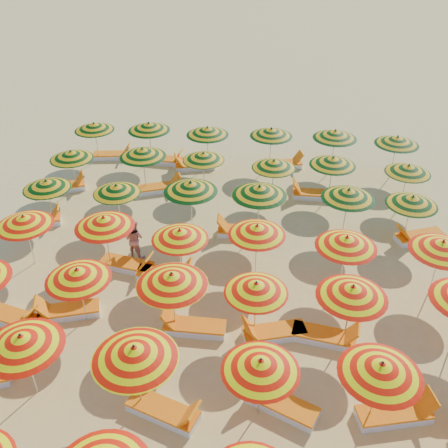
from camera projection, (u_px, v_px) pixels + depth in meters
The scene contains 54 objects.
ground at pixel (222, 275), 15.81m from camera, with size 120.00×120.00×0.00m, color #DCBE61.
umbrella_7 at pixel (22, 341), 11.12m from camera, with size 2.29×2.29×1.97m.
umbrella_8 at pixel (134, 353), 10.75m from camera, with size 2.35×2.35×2.05m.
umbrella_9 at pixel (261, 365), 10.69m from camera, with size 2.01×2.01×1.85m.
umbrella_10 at pixel (381, 369), 10.52m from camera, with size 2.37×2.37×1.93m.
umbrella_13 at pixel (78, 274), 13.23m from camera, with size 1.97×1.97×1.87m.
umbrella_14 at pixel (172, 279), 12.86m from camera, with size 2.18×2.18×2.01m.
umbrella_15 at pixel (256, 288), 12.88m from camera, with size 1.77×1.77×1.80m.
umbrella_16 at pixel (352, 291), 12.56m from camera, with size 2.04×2.04×1.94m.
umbrella_18 at pixel (24, 221), 15.40m from camera, with size 1.97×1.97×1.88m.
umbrella_19 at pixel (104, 222), 15.23m from camera, with size 1.88×1.88×1.95m.
umbrella_20 at pixel (180, 234), 14.84m from camera, with size 1.76×1.76×1.83m.
umbrella_21 at pixel (257, 230), 14.99m from camera, with size 2.18×2.18×1.86m.
umbrella_22 at pixel (347, 242), 14.41m from camera, with size 2.00×2.00×1.92m.
umbrella_23 at pixel (442, 246), 14.17m from camera, with size 2.25×2.25×1.95m.
umbrella_24 at pixel (46, 184), 17.51m from camera, with size 2.06×2.06×1.78m.
umbrella_25 at pixel (116, 189), 17.29m from camera, with size 1.94×1.94×1.75m.
umbrella_26 at pixel (191, 187), 17.01m from camera, with size 2.07×2.07×1.98m.
umbrella_27 at pixel (260, 191), 16.75m from camera, with size 1.92×1.92×2.00m.
umbrella_28 at pixel (349, 194), 16.71m from camera, with size 1.99×1.99×1.92m.
umbrella_29 at pixel (412, 201), 16.53m from camera, with size 1.79×1.79×1.82m.
umbrella_30 at pixel (71, 155), 19.47m from camera, with size 2.18×2.18×1.80m.
umbrella_31 at pixel (142, 153), 19.38m from camera, with size 2.30×2.30×1.93m.
umbrella_32 at pixel (203, 156), 19.45m from camera, with size 2.18×2.18×1.75m.
umbrella_33 at pixel (274, 164), 18.85m from camera, with size 2.20×2.20×1.78m.
umbrella_34 at pixel (333, 161), 18.87m from camera, with size 1.98×1.98×1.87m.
umbrella_35 at pixel (408, 169), 18.49m from camera, with size 2.09×2.09×1.79m.
umbrella_36 at pixel (94, 127), 21.78m from camera, with size 2.24×2.24×1.84m.
umbrella_37 at pixel (149, 127), 21.55m from camera, with size 2.37×2.37×1.94m.
umbrella_38 at pixel (207, 131), 21.17m from camera, with size 2.39×2.39×1.92m.
umbrella_39 at pixel (271, 132), 21.07m from camera, with size 1.96×1.96×1.92m.
umbrella_40 at pixel (335, 134), 20.81m from camera, with size 2.38×2.38×1.96m.
umbrella_41 at pixel (397, 140), 20.39m from camera, with size 1.83×1.83×1.91m.
lounger_5 at pixel (165, 411), 11.44m from camera, with size 1.83×1.12×0.69m.
lounger_6 at pixel (280, 404), 11.61m from camera, with size 1.82×1.24×0.69m.
lounger_7 at pixel (396, 414), 11.39m from camera, with size 1.82×0.98×0.69m.
lounger_9 at pixel (11, 317), 14.00m from camera, with size 1.82×1.01×0.69m.
lounger_10 at pixel (67, 311), 14.20m from camera, with size 1.83×1.07×0.69m.
lounger_11 at pixel (193, 327), 13.69m from camera, with size 1.74×0.61×0.69m.
lounger_12 at pixel (273, 333), 13.51m from camera, with size 1.83×1.04×0.69m.
lounger_13 at pixel (326, 336), 13.39m from camera, with size 1.81×0.88×0.69m.
lounger_14 at pixel (128, 265), 15.99m from camera, with size 1.81×0.92×0.69m.
lounger_15 at pixel (166, 274), 15.61m from camera, with size 1.74×0.61×0.69m.
lounger_16 at pixel (38, 221), 18.14m from camera, with size 1.83×1.11×0.69m.
lounger_17 at pixel (241, 231), 17.60m from camera, with size 1.75×0.63×0.69m.
lounger_18 at pixel (418, 237), 17.30m from camera, with size 1.82×1.17×0.69m.
lounger_19 at pixel (64, 187), 20.25m from camera, with size 1.82×1.24×0.69m.
lounger_20 at pixel (161, 188), 20.21m from camera, with size 1.82×1.17×0.69m.
lounger_21 at pixel (313, 194), 19.78m from camera, with size 1.73×0.58×0.69m.
lounger_22 at pixel (113, 155), 22.74m from camera, with size 1.79×0.81×0.69m.
lounger_23 at pixel (165, 160), 22.33m from camera, with size 1.78×0.74×0.69m.
lounger_24 at pixel (194, 166), 21.88m from camera, with size 1.82×1.00×0.69m.
lounger_25 at pixel (283, 164), 21.98m from camera, with size 1.82×0.97×0.69m.
beachgoer_b at pixel (134, 239), 16.25m from camera, with size 0.68×0.53×1.40m, color tan.
Camera 1 is at (1.32, -12.24, 10.04)m, focal length 40.00 mm.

